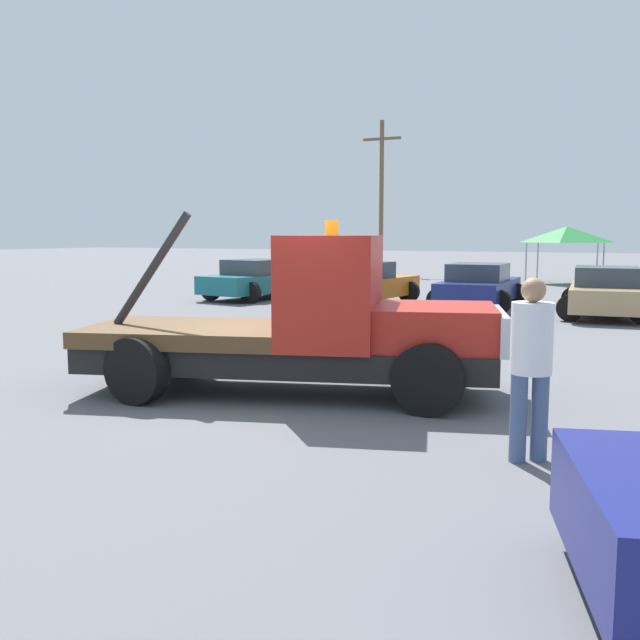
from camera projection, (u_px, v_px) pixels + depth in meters
The scene contains 9 objects.
ground_plane at pixel (288, 393), 9.89m from camera, with size 160.00×160.00×0.00m, color slate.
tow_truck at pixel (312, 327), 9.73m from camera, with size 5.98×3.47×2.51m.
person_near_truck at pixel (531, 356), 6.81m from camera, with size 0.40×0.40×1.79m.
parked_car_teal at pixel (259, 280), 24.24m from camera, with size 2.90×4.65×1.34m.
parked_car_orange at pixel (362, 284), 22.14m from camera, with size 2.76×4.53×1.34m.
parked_car_navy at pixel (479, 287), 21.05m from camera, with size 2.49×4.37×1.34m.
parked_car_tan at pixel (606, 292), 18.96m from camera, with size 2.63×4.52×1.34m.
canopy_tent_green at pixel (567, 235), 31.47m from camera, with size 2.97×2.97×2.53m.
utility_pole at pixel (381, 193), 39.45m from camera, with size 2.20×0.24×8.39m.
Camera 1 is at (4.73, -8.48, 2.20)m, focal length 40.00 mm.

